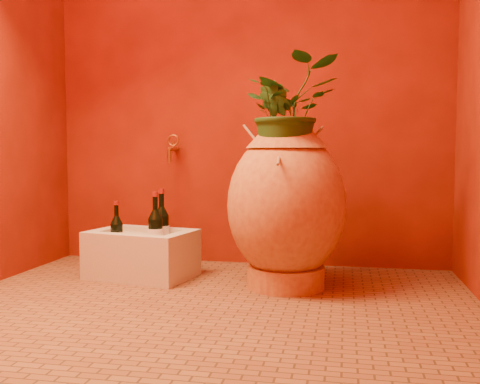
% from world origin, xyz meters
% --- Properties ---
extents(floor, '(2.50, 2.50, 0.00)m').
position_xyz_m(floor, '(0.00, 0.00, 0.00)').
color(floor, brown).
rests_on(floor, ground).
extents(wall_back, '(2.50, 0.02, 2.50)m').
position_xyz_m(wall_back, '(0.00, 1.00, 1.25)').
color(wall_back, '#631505').
rests_on(wall_back, ground).
extents(amphora, '(0.80, 0.80, 0.88)m').
position_xyz_m(amphora, '(0.32, 0.41, 0.44)').
color(amphora, '#BB7F34').
rests_on(amphora, floor).
extents(stone_basin, '(0.63, 0.49, 0.27)m').
position_xyz_m(stone_basin, '(-0.51, 0.48, 0.13)').
color(stone_basin, beige).
rests_on(stone_basin, floor).
extents(wine_bottle_a, '(0.09, 0.09, 0.35)m').
position_xyz_m(wine_bottle_a, '(-0.42, 0.56, 0.27)').
color(wine_bottle_a, black).
rests_on(wine_bottle_a, stone_basin).
extents(wine_bottle_b, '(0.08, 0.08, 0.34)m').
position_xyz_m(wine_bottle_b, '(-0.42, 0.46, 0.27)').
color(wine_bottle_b, black).
rests_on(wine_bottle_b, stone_basin).
extents(wine_bottle_c, '(0.07, 0.07, 0.29)m').
position_xyz_m(wine_bottle_c, '(-0.64, 0.43, 0.25)').
color(wine_bottle_c, black).
rests_on(wine_bottle_c, stone_basin).
extents(wall_tap, '(0.08, 0.17, 0.18)m').
position_xyz_m(wall_tap, '(-0.47, 0.91, 0.74)').
color(wall_tap, olive).
rests_on(wall_tap, wall_back).
extents(plant_main, '(0.61, 0.58, 0.53)m').
position_xyz_m(plant_main, '(0.33, 0.40, 0.92)').
color(plant_main, '#1B4217').
rests_on(plant_main, amphora).
extents(plant_side, '(0.25, 0.27, 0.39)m').
position_xyz_m(plant_side, '(0.27, 0.38, 0.87)').
color(plant_side, '#1B4217').
rests_on(plant_side, amphora).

